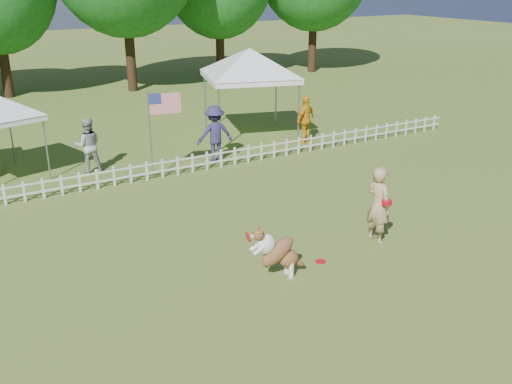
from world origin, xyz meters
TOP-DOWN VIEW (x-y plane):
  - ground at (0.00, 0.00)m, footprint 120.00×120.00m
  - picket_fence at (0.00, 7.00)m, footprint 22.00×0.08m
  - handler at (1.92, 0.33)m, footprint 0.47×0.69m
  - dog at (-0.96, -0.00)m, footprint 1.19×0.54m
  - frisbee_on_turf at (0.19, 0.12)m, footprint 0.23×0.23m
  - canopy_tent_right at (3.85, 9.74)m, footprint 3.88×3.88m
  - flag_pole at (-1.04, 7.05)m, footprint 1.02×0.30m
  - spectator_a at (-2.51, 8.69)m, footprint 0.95×0.80m
  - spectator_b at (1.40, 7.72)m, footprint 1.29×0.85m
  - spectator_c at (5.26, 8.08)m, footprint 1.10×0.78m

SIDE VIEW (x-z plane):
  - ground at x=0.00m, z-range 0.00..0.00m
  - frisbee_on_turf at x=0.19m, z-range 0.00..0.02m
  - picket_fence at x=0.00m, z-range 0.00..0.60m
  - dog at x=-0.96m, z-range 0.00..1.19m
  - spectator_a at x=-2.51m, z-range 0.00..1.71m
  - spectator_c at x=5.26m, z-range 0.00..1.74m
  - handler at x=1.92m, z-range 0.00..1.82m
  - spectator_b at x=1.40m, z-range 0.00..1.86m
  - flag_pole at x=-1.04m, z-range 0.00..2.65m
  - canopy_tent_right at x=3.85m, z-range 0.00..3.26m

